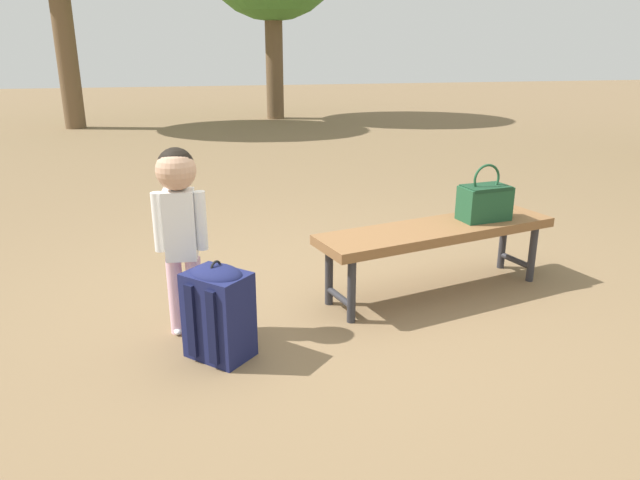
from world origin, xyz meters
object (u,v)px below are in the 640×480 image
at_px(child_standing, 179,213).
at_px(handbag, 485,201).
at_px(park_bench, 437,235).
at_px(backpack_large, 219,309).

bearing_deg(child_standing, handbag, -170.91).
relative_size(park_bench, backpack_large, 3.13).
bearing_deg(backpack_large, handbag, -160.52).
xyz_separation_m(park_bench, child_standing, (1.57, 0.23, 0.30)).
height_order(handbag, backpack_large, handbag).
bearing_deg(handbag, backpack_large, 19.48).
relative_size(handbag, child_standing, 0.35).
xyz_separation_m(park_bench, handbag, (-0.34, -0.07, 0.18)).
xyz_separation_m(handbag, child_standing, (1.92, 0.31, 0.12)).
bearing_deg(park_bench, handbag, -168.11).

